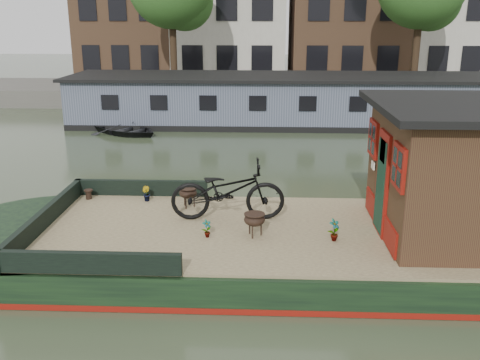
{
  "coord_description": "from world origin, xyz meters",
  "views": [
    {
      "loc": [
        -1.76,
        -9.41,
        4.49
      ],
      "look_at": [
        -2.2,
        0.5,
        1.47
      ],
      "focal_mm": 40.0,
      "sensor_mm": 36.0,
      "label": 1
    }
  ],
  "objects_px": {
    "bicycle": "(228,191)",
    "potted_plant_a": "(334,230)",
    "dinghy": "(127,126)",
    "brazier_rear": "(188,197)",
    "brazier_front": "(254,225)"
  },
  "relations": [
    {
      "from": "potted_plant_a",
      "to": "brazier_rear",
      "type": "distance_m",
      "value": 3.31
    },
    {
      "from": "brazier_front",
      "to": "dinghy",
      "type": "xyz_separation_m",
      "value": [
        -5.35,
        11.82,
        -0.56
      ]
    },
    {
      "from": "bicycle",
      "to": "potted_plant_a",
      "type": "xyz_separation_m",
      "value": [
        1.97,
        -1.01,
        -0.38
      ]
    },
    {
      "from": "potted_plant_a",
      "to": "brazier_rear",
      "type": "height_order",
      "value": "brazier_rear"
    },
    {
      "from": "potted_plant_a",
      "to": "dinghy",
      "type": "bearing_deg",
      "value": 119.5
    },
    {
      "from": "bicycle",
      "to": "dinghy",
      "type": "relative_size",
      "value": 0.76
    },
    {
      "from": "dinghy",
      "to": "bicycle",
      "type": "bearing_deg",
      "value": -124.5
    },
    {
      "from": "potted_plant_a",
      "to": "dinghy",
      "type": "distance_m",
      "value": 13.78
    },
    {
      "from": "potted_plant_a",
      "to": "brazier_front",
      "type": "bearing_deg",
      "value": 173.45
    },
    {
      "from": "brazier_rear",
      "to": "dinghy",
      "type": "xyz_separation_m",
      "value": [
        -3.92,
        10.32,
        -0.56
      ]
    },
    {
      "from": "brazier_rear",
      "to": "dinghy",
      "type": "distance_m",
      "value": 11.05
    },
    {
      "from": "bicycle",
      "to": "brazier_front",
      "type": "xyz_separation_m",
      "value": [
        0.54,
        -0.85,
        -0.37
      ]
    },
    {
      "from": "bicycle",
      "to": "potted_plant_a",
      "type": "distance_m",
      "value": 2.25
    },
    {
      "from": "brazier_front",
      "to": "dinghy",
      "type": "distance_m",
      "value": 12.99
    },
    {
      "from": "dinghy",
      "to": "brazier_rear",
      "type": "bearing_deg",
      "value": -127.33
    }
  ]
}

